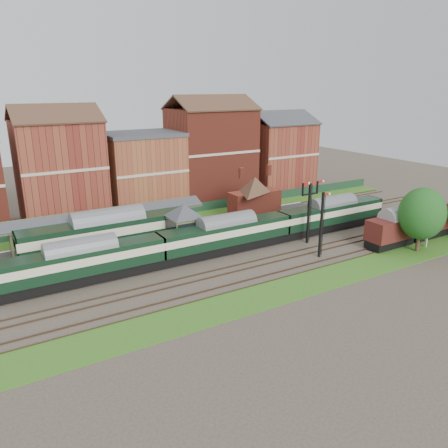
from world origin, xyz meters
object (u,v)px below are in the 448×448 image
signal_box (184,226)px  goods_van_a (391,230)px  semaphore_bracket (309,209)px  platform_railcar (109,233)px  dmu_train (227,234)px

signal_box → goods_van_a: (23.05, -12.25, -0.94)m
semaphore_bracket → goods_van_a: semaphore_bracket is taller
goods_van_a → platform_railcar: bearing=153.8°
platform_railcar → semaphore_bracket: bearing=-20.9°
dmu_train → semaphore_bracket: bearing=-13.0°
platform_railcar → goods_van_a: platform_railcar is taller
semaphore_bracket → platform_railcar: bearing=159.1°
semaphore_bracket → dmu_train: semaphore_bracket is taller
semaphore_bracket → dmu_train: size_ratio=0.16×
signal_box → dmu_train: bearing=-37.9°
semaphore_bracket → platform_railcar: size_ratio=0.40×
signal_box → goods_van_a: signal_box is taller
dmu_train → platform_railcar: platform_railcar is taller
platform_railcar → goods_van_a: 35.16m
semaphore_bracket → platform_railcar: (-23.54, 9.00, -1.87)m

